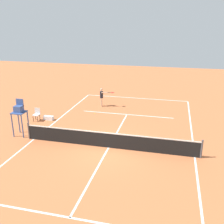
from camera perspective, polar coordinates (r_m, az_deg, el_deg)
ground_plane at (r=15.30m, az=-0.76°, el=-7.89°), size 60.00×60.00×0.00m
court_lines at (r=15.30m, az=-0.76°, el=-7.88°), size 9.85×21.64×0.01m
tennis_net at (r=15.08m, az=-0.76°, el=-6.22°), size 10.45×0.10×1.07m
player_serving at (r=22.35m, az=-2.21°, el=3.64°), size 1.29×0.45×1.63m
tennis_ball at (r=20.80m, az=-3.87°, el=-0.29°), size 0.07×0.07×0.07m
umpire_chair at (r=17.38m, az=-19.89°, el=0.05°), size 0.80×0.80×2.41m
courtside_chair_mid at (r=19.96m, az=-16.36°, el=-0.39°), size 0.44×0.46×0.95m
equipment_bag at (r=20.02m, az=-13.92°, el=-1.28°), size 0.76×0.32×0.30m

